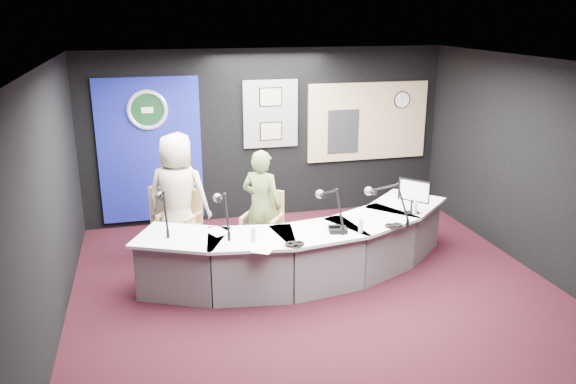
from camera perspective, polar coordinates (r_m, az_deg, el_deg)
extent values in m
plane|color=black|center=(7.29, 3.10, -10.02)|extent=(6.00, 6.00, 0.00)
cube|color=silver|center=(6.49, 3.51, 12.47)|extent=(6.00, 6.00, 0.02)
cube|color=black|center=(9.57, -2.05, 5.66)|extent=(6.00, 0.02, 2.80)
cube|color=black|center=(4.21, 15.71, -11.13)|extent=(6.00, 0.02, 2.80)
cube|color=black|center=(6.56, -22.62, -1.34)|extent=(0.02, 6.00, 2.80)
cube|color=black|center=(8.15, 23.90, 2.02)|extent=(0.02, 6.00, 2.80)
cube|color=navy|center=(9.38, -13.45, 4.00)|extent=(1.60, 0.05, 2.30)
torus|color=silver|center=(9.21, -13.73, 7.87)|extent=(0.63, 0.07, 0.63)
cylinder|color=#0E3217|center=(9.22, -13.73, 7.87)|extent=(0.48, 0.01, 0.48)
cube|color=slate|center=(9.49, -1.74, 7.71)|extent=(0.90, 0.04, 1.10)
cube|color=gray|center=(9.42, -1.71, 9.36)|extent=(0.34, 0.02, 0.27)
cube|color=gray|center=(9.51, -1.68, 6.02)|extent=(0.34, 0.02, 0.27)
cube|color=tan|center=(10.02, 7.88, 6.92)|extent=(2.12, 0.06, 1.32)
cube|color=beige|center=(10.01, 7.90, 6.91)|extent=(2.00, 0.02, 1.20)
cube|color=black|center=(9.87, 5.47, 5.95)|extent=(0.55, 0.02, 0.75)
cylinder|color=white|center=(10.17, 11.21, 8.91)|extent=(0.28, 0.01, 0.28)
cube|color=gray|center=(8.42, -11.94, -1.91)|extent=(0.46, 0.38, 0.70)
imported|color=beige|center=(8.15, -10.82, -0.43)|extent=(1.03, 0.85, 1.80)
imported|color=#5B723C|center=(7.98, -2.61, -1.35)|extent=(0.69, 0.65, 1.58)
cube|color=black|center=(7.88, 12.29, 0.15)|extent=(0.29, 0.33, 0.28)
cube|color=black|center=(7.16, 4.95, -3.77)|extent=(0.25, 0.21, 0.05)
torus|color=black|center=(7.43, 10.40, -3.25)|extent=(0.20, 0.20, 0.03)
torus|color=black|center=(6.75, 0.66, -5.15)|extent=(0.22, 0.22, 0.04)
cube|color=white|center=(7.21, -7.01, -3.90)|extent=(0.33, 0.37, 0.00)
cube|color=white|center=(6.67, -2.36, -5.58)|extent=(0.35, 0.38, 0.00)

